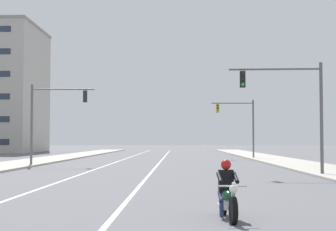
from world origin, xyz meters
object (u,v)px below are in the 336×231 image
at_px(traffic_signal_near_right, 294,101).
at_px(motorcycle_with_rider, 227,195).
at_px(traffic_signal_near_left, 50,112).
at_px(traffic_signal_mid_right, 241,120).

bearing_deg(traffic_signal_near_right, motorcycle_with_rider, -108.15).
bearing_deg(traffic_signal_near_left, traffic_signal_near_right, -34.25).
xyz_separation_m(traffic_signal_near_left, traffic_signal_mid_right, (16.43, 15.45, -0.02)).
distance_m(traffic_signal_near_right, traffic_signal_near_left, 19.55).
bearing_deg(motorcycle_with_rider, traffic_signal_near_left, 112.48).
relative_size(traffic_signal_near_right, traffic_signal_near_left, 1.00).
relative_size(motorcycle_with_rider, traffic_signal_near_left, 0.35).
bearing_deg(traffic_signal_mid_right, traffic_signal_near_left, -136.77).
bearing_deg(traffic_signal_mid_right, traffic_signal_near_right, -90.60).
xyz_separation_m(traffic_signal_near_right, traffic_signal_near_left, (-16.16, 11.00, -0.02)).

